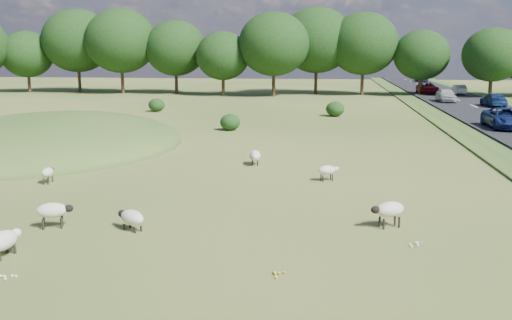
% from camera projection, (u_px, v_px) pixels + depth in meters
% --- Properties ---
extents(ground, '(160.00, 160.00, 0.00)m').
position_uv_depth(ground, '(257.00, 132.00, 41.84)').
color(ground, '#3C571B').
rests_on(ground, ground).
extents(mound, '(16.00, 20.00, 4.00)m').
position_uv_depth(mound, '(51.00, 146.00, 35.57)').
color(mound, '#33561E').
rests_on(mound, ground).
extents(road, '(8.00, 150.00, 0.25)m').
position_uv_depth(road, '(502.00, 119.00, 49.02)').
color(road, black).
rests_on(road, ground).
extents(treeline, '(96.28, 14.66, 11.70)m').
position_uv_depth(treeline, '(283.00, 45.00, 75.24)').
color(treeline, black).
rests_on(treeline, ground).
extents(shrubs, '(18.93, 13.80, 1.37)m').
position_uv_depth(shrubs, '(245.00, 111.00, 50.36)').
color(shrubs, black).
rests_on(shrubs, ground).
extents(sheep_0, '(0.71, 1.35, 0.76)m').
position_uv_depth(sheep_0, '(255.00, 156.00, 29.69)').
color(sheep_0, beige).
rests_on(sheep_0, ground).
extents(sheep_1, '(1.26, 0.84, 0.87)m').
position_uv_depth(sheep_1, '(53.00, 210.00, 19.08)').
color(sheep_1, beige).
rests_on(sheep_1, ground).
extents(sheep_2, '(0.48, 1.00, 0.72)m').
position_uv_depth(sheep_2, '(48.00, 172.00, 25.57)').
color(sheep_2, beige).
rests_on(sheep_2, ground).
extents(sheep_3, '(1.05, 0.76, 0.73)m').
position_uv_depth(sheep_3, '(328.00, 170.00, 26.01)').
color(sheep_3, beige).
rests_on(sheep_3, ground).
extents(sheep_4, '(1.22, 0.99, 0.70)m').
position_uv_depth(sheep_4, '(131.00, 217.00, 18.87)').
color(sheep_4, beige).
rests_on(sheep_4, ground).
extents(sheep_5, '(0.74, 1.37, 0.77)m').
position_uv_depth(sheep_5, '(3.00, 240.00, 16.46)').
color(sheep_5, beige).
rests_on(sheep_5, ground).
extents(sheep_6, '(1.28, 0.94, 0.90)m').
position_uv_depth(sheep_6, '(389.00, 210.00, 19.13)').
color(sheep_6, beige).
rests_on(sheep_6, ground).
extents(car_0, '(1.77, 4.39, 1.50)m').
position_uv_depth(car_0, '(446.00, 95.00, 63.65)').
color(car_0, '#B5B9BE').
rests_on(car_0, road).
extents(car_2, '(1.34, 3.84, 1.27)m').
position_uv_depth(car_2, '(459.00, 89.00, 74.38)').
color(car_2, white).
rests_on(car_2, road).
extents(car_3, '(2.45, 5.31, 1.48)m').
position_uv_depth(car_3, '(506.00, 118.00, 41.86)').
color(car_3, navy).
rests_on(car_3, road).
extents(car_5, '(2.40, 5.20, 1.45)m').
position_uv_depth(car_5, '(427.00, 88.00, 75.98)').
color(car_5, maroon).
rests_on(car_5, road).
extents(car_6, '(1.98, 4.86, 1.41)m').
position_uv_depth(car_6, '(421.00, 78.00, 105.36)').
color(car_6, navy).
rests_on(car_6, road).
extents(car_7, '(1.86, 4.58, 1.33)m').
position_uv_depth(car_7, '(494.00, 100.00, 58.34)').
color(car_7, navy).
rests_on(car_7, road).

